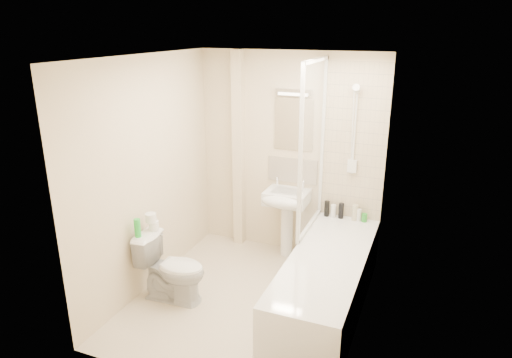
% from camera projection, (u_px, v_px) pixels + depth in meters
% --- Properties ---
extents(floor, '(2.50, 2.50, 0.00)m').
position_uv_depth(floor, '(248.00, 300.00, 4.63)').
color(floor, beige).
rests_on(floor, ground).
extents(wall_back, '(2.20, 0.02, 2.40)m').
position_uv_depth(wall_back, '(289.00, 156.00, 5.35)').
color(wall_back, beige).
rests_on(wall_back, ground).
extents(wall_left, '(0.02, 2.50, 2.40)m').
position_uv_depth(wall_left, '(148.00, 176.00, 4.64)').
color(wall_left, beige).
rests_on(wall_left, ground).
extents(wall_right, '(0.02, 2.50, 2.40)m').
position_uv_depth(wall_right, '(367.00, 206.00, 3.86)').
color(wall_right, beige).
rests_on(wall_right, ground).
extents(ceiling, '(2.20, 2.50, 0.02)m').
position_uv_depth(ceiling, '(247.00, 57.00, 3.87)').
color(ceiling, white).
rests_on(ceiling, wall_back).
extents(tile_back, '(0.70, 0.01, 1.75)m').
position_uv_depth(tile_back, '(354.00, 143.00, 5.00)').
color(tile_back, beige).
rests_on(tile_back, wall_back).
extents(tile_right, '(0.01, 2.10, 1.75)m').
position_uv_depth(tile_right, '(371.00, 174.00, 3.97)').
color(tile_right, beige).
rests_on(tile_right, wall_right).
extents(pipe_boxing, '(0.12, 0.12, 2.40)m').
position_uv_depth(pipe_boxing, '(239.00, 152.00, 5.51)').
color(pipe_boxing, beige).
rests_on(pipe_boxing, ground).
extents(splashback, '(0.60, 0.02, 0.30)m').
position_uv_depth(splashback, '(292.00, 170.00, 5.38)').
color(splashback, beige).
rests_on(splashback, wall_back).
extents(mirror, '(0.46, 0.01, 0.60)m').
position_uv_depth(mirror, '(294.00, 124.00, 5.20)').
color(mirror, white).
rests_on(mirror, wall_back).
extents(strip_light, '(0.42, 0.07, 0.07)m').
position_uv_depth(strip_light, '(294.00, 92.00, 5.06)').
color(strip_light, silver).
rests_on(strip_light, wall_back).
extents(bathtub, '(0.70, 2.10, 0.55)m').
position_uv_depth(bathtub, '(327.00, 280.00, 4.45)').
color(bathtub, white).
rests_on(bathtub, ground).
extents(shower_screen, '(0.04, 0.92, 1.80)m').
position_uv_depth(shower_screen, '(313.00, 147.00, 4.73)').
color(shower_screen, white).
rests_on(shower_screen, bathtub).
extents(shower_fixture, '(0.10, 0.16, 0.99)m').
position_uv_depth(shower_fixture, '(354.00, 133.00, 4.92)').
color(shower_fixture, white).
rests_on(shower_fixture, wall_back).
extents(pedestal_sink, '(0.49, 0.46, 0.95)m').
position_uv_depth(pedestal_sink, '(286.00, 205.00, 5.29)').
color(pedestal_sink, white).
rests_on(pedestal_sink, ground).
extents(bottle_black_a, '(0.06, 0.06, 0.18)m').
position_uv_depth(bottle_black_a, '(327.00, 209.00, 5.27)').
color(bottle_black_a, black).
rests_on(bottle_black_a, bathtub).
extents(bottle_white_a, '(0.06, 0.06, 0.15)m').
position_uv_depth(bottle_white_a, '(333.00, 211.00, 5.25)').
color(bottle_white_a, white).
rests_on(bottle_white_a, bathtub).
extents(bottle_black_b, '(0.06, 0.06, 0.18)m').
position_uv_depth(bottle_black_b, '(341.00, 211.00, 5.21)').
color(bottle_black_b, black).
rests_on(bottle_black_b, bathtub).
extents(bottle_cream, '(0.07, 0.07, 0.19)m').
position_uv_depth(bottle_cream, '(355.00, 213.00, 5.16)').
color(bottle_cream, beige).
rests_on(bottle_cream, bathtub).
extents(bottle_white_b, '(0.06, 0.06, 0.14)m').
position_uv_depth(bottle_white_b, '(359.00, 215.00, 5.15)').
color(bottle_white_b, white).
rests_on(bottle_white_b, bathtub).
extents(bottle_green, '(0.06, 0.06, 0.10)m').
position_uv_depth(bottle_green, '(364.00, 218.00, 5.13)').
color(bottle_green, green).
rests_on(bottle_green, bathtub).
extents(toilet, '(0.46, 0.72, 0.69)m').
position_uv_depth(toilet, '(172.00, 268.00, 4.56)').
color(toilet, white).
rests_on(toilet, ground).
extents(toilet_roll_lower, '(0.10, 0.10, 0.09)m').
position_uv_depth(toilet_roll_lower, '(154.00, 226.00, 4.59)').
color(toilet_roll_lower, white).
rests_on(toilet_roll_lower, toilet).
extents(toilet_roll_upper, '(0.11, 0.11, 0.09)m').
position_uv_depth(toilet_roll_upper, '(151.00, 218.00, 4.55)').
color(toilet_roll_upper, white).
rests_on(toilet_roll_upper, toilet_roll_lower).
extents(green_bottle, '(0.06, 0.06, 0.19)m').
position_uv_depth(green_bottle, '(137.00, 228.00, 4.42)').
color(green_bottle, green).
rests_on(green_bottle, toilet).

